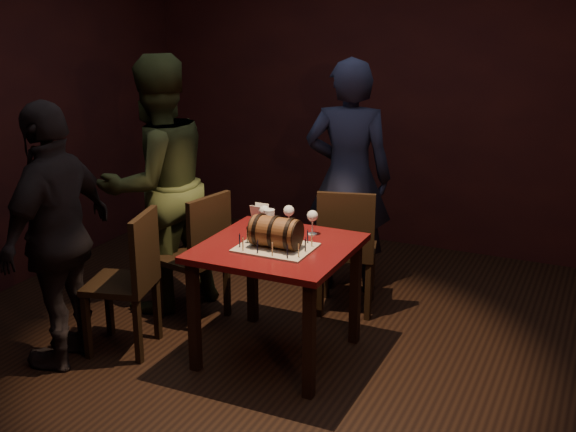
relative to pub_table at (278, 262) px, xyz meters
The scene contains 16 objects.
room_shell 0.77m from the pub_table, 33.44° to the right, with size 5.04×5.04×2.80m.
pub_table is the anchor object (origin of this frame).
cake_board 0.13m from the pub_table, 72.72° to the right, with size 0.45×0.35×0.01m, color #AFA38D.
barrel_cake 0.23m from the pub_table, 73.20° to the right, with size 0.35×0.20×0.20m.
birthday_candles 0.18m from the pub_table, 72.72° to the right, with size 0.40×0.30×0.09m.
wine_glass_left 0.39m from the pub_table, 130.92° to the left, with size 0.07×0.07×0.16m.
wine_glass_mid 0.39m from the pub_table, 102.29° to the left, with size 0.07×0.07×0.16m.
wine_glass_right 0.37m from the pub_table, 67.15° to the left, with size 0.07×0.07×0.16m.
pint_of_ale 0.32m from the pub_table, 127.61° to the left, with size 0.07×0.07×0.15m.
menu_card 0.47m from the pub_table, 131.65° to the left, with size 0.10×0.05×0.13m, color white, non-canonical shape.
chair_back 0.81m from the pub_table, 78.09° to the left, with size 0.49×0.49×0.93m.
chair_left_rear 0.76m from the pub_table, 161.85° to the left, with size 0.47×0.47×0.93m.
chair_left_front 0.94m from the pub_table, 159.82° to the right, with size 0.49×0.49×0.93m.
person_back 1.24m from the pub_table, 89.73° to the left, with size 0.65×0.43×1.79m, color #1C1F38.
person_left_rear 1.21m from the pub_table, 162.49° to the left, with size 0.89×0.70×1.84m, color #2F381C.
person_left_front 1.34m from the pub_table, 152.80° to the right, with size 0.97×0.40×1.65m, color black.
Camera 1 is at (1.72, -3.69, 2.24)m, focal length 45.00 mm.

